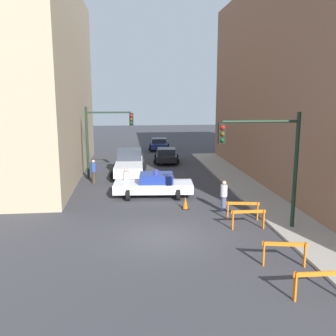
% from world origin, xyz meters
% --- Properties ---
extents(ground_plane, '(120.00, 120.00, 0.00)m').
position_xyz_m(ground_plane, '(0.00, 0.00, 0.00)').
color(ground_plane, '#38383D').
extents(sidewalk_right, '(2.40, 44.00, 0.12)m').
position_xyz_m(sidewalk_right, '(6.20, 0.00, 0.06)').
color(sidewalk_right, '#9E998E').
rests_on(sidewalk_right, ground_plane).
extents(traffic_light_near, '(3.64, 0.35, 5.20)m').
position_xyz_m(traffic_light_near, '(4.73, 0.32, 3.53)').
color(traffic_light_near, black).
rests_on(traffic_light_near, sidewalk_right).
extents(traffic_light_far, '(3.44, 0.35, 5.20)m').
position_xyz_m(traffic_light_far, '(-3.30, 12.02, 3.40)').
color(traffic_light_far, black).
rests_on(traffic_light_far, ground_plane).
extents(police_car, '(4.83, 2.59, 1.52)m').
position_xyz_m(police_car, '(0.02, 6.57, 0.72)').
color(police_car, white).
rests_on(police_car, ground_plane).
extents(white_truck, '(2.77, 5.47, 1.90)m').
position_xyz_m(white_truck, '(-1.41, 12.73, 0.91)').
color(white_truck, silver).
rests_on(white_truck, ground_plane).
extents(parked_car_near, '(2.56, 4.46, 1.31)m').
position_xyz_m(parked_car_near, '(1.97, 17.96, 0.67)').
color(parked_car_near, black).
rests_on(parked_car_near, ground_plane).
extents(parked_car_mid, '(2.52, 4.44, 1.31)m').
position_xyz_m(parked_car_mid, '(2.00, 25.90, 0.67)').
color(parked_car_mid, navy).
rests_on(parked_car_mid, ground_plane).
extents(pedestrian_crossing, '(0.40, 0.40, 1.66)m').
position_xyz_m(pedestrian_crossing, '(-1.64, 7.29, 0.86)').
color(pedestrian_crossing, black).
rests_on(pedestrian_crossing, ground_plane).
extents(pedestrian_corner, '(0.43, 0.43, 1.66)m').
position_xyz_m(pedestrian_corner, '(-3.87, 10.40, 0.86)').
color(pedestrian_corner, '#382D23').
rests_on(pedestrian_corner, ground_plane).
extents(pedestrian_sidewalk, '(0.39, 0.39, 1.66)m').
position_xyz_m(pedestrian_sidewalk, '(3.44, 3.21, 0.86)').
color(pedestrian_sidewalk, '#474C66').
rests_on(pedestrian_sidewalk, ground_plane).
extents(barrier_front, '(1.60, 0.19, 0.90)m').
position_xyz_m(barrier_front, '(4.06, -5.53, 0.62)').
color(barrier_front, orange).
rests_on(barrier_front, ground_plane).
extents(barrier_mid, '(1.58, 0.44, 0.90)m').
position_xyz_m(barrier_mid, '(3.98, -3.27, 0.62)').
color(barrier_mid, orange).
rests_on(barrier_mid, ground_plane).
extents(barrier_back, '(1.60, 0.19, 0.90)m').
position_xyz_m(barrier_back, '(3.89, 0.53, 0.62)').
color(barrier_back, orange).
rests_on(barrier_back, ground_plane).
extents(barrier_corner, '(1.59, 0.41, 0.90)m').
position_xyz_m(barrier_corner, '(4.04, 1.83, 0.62)').
color(barrier_corner, orange).
rests_on(barrier_corner, ground_plane).
extents(traffic_cone, '(0.36, 0.36, 0.66)m').
position_xyz_m(traffic_cone, '(1.51, 3.84, 0.32)').
color(traffic_cone, black).
rests_on(traffic_cone, ground_plane).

